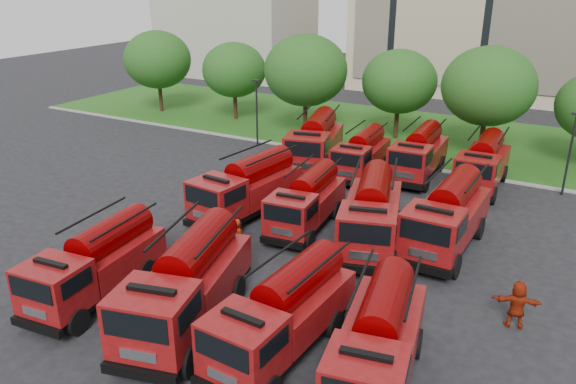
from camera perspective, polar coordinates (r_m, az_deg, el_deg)
name	(u,v)px	position (r m, az deg, el deg)	size (l,w,h in m)	color
ground	(243,268)	(26.15, -4.61, -7.75)	(140.00, 140.00, 0.00)	black
lawn	(415,134)	(48.35, 12.73, 5.75)	(70.00, 16.00, 0.12)	#1F5216
curb	(380,161)	(40.95, 9.36, 3.17)	(70.00, 0.30, 0.14)	gray
side_building	(236,35)	(76.48, -5.30, 15.59)	(18.00, 12.00, 10.00)	#A6A193
tree_0	(157,60)	(55.59, -13.12, 12.96)	(6.30, 6.30, 7.70)	#382314
tree_1	(234,70)	(51.51, -5.50, 12.24)	(5.71, 5.71, 6.98)	#382314
tree_2	(306,70)	(46.03, 1.82, 12.24)	(6.72, 6.72, 8.22)	#382314
tree_3	(399,82)	(45.75, 11.24, 10.94)	(5.88, 5.88, 7.19)	#382314
tree_4	(489,86)	(42.58, 19.70, 10.08)	(6.55, 6.55, 8.01)	#382314
lamp_post_0	(257,108)	(43.82, -3.20, 8.47)	(0.60, 0.25, 5.11)	black
lamp_post_1	(570,150)	(37.37, 26.76, 3.87)	(0.60, 0.25, 5.11)	black
fire_truck_0	(96,263)	(24.61, -18.90, -6.83)	(3.00, 6.97, 3.09)	black
fire_truck_1	(187,284)	(21.76, -10.22, -9.20)	(4.43, 8.10, 3.51)	black
fire_truck_2	(283,313)	(20.11, -0.51, -12.21)	(2.88, 7.07, 3.16)	black
fire_truck_3	(378,341)	(19.05, 9.16, -14.73)	(3.57, 7.18, 3.13)	black
fire_truck_4	(247,187)	(30.95, -4.16, 0.48)	(3.35, 7.56, 3.33)	black
fire_truck_5	(307,201)	(29.49, 1.94, -0.92)	(2.93, 6.77, 2.99)	black
fire_truck_6	(371,213)	(27.75, 8.47, -2.15)	(4.60, 7.95, 3.43)	black
fire_truck_7	(447,216)	(28.29, 15.88, -2.33)	(2.91, 7.56, 3.41)	black
fire_truck_8	(315,142)	(38.82, 2.78, 5.08)	(4.55, 8.24, 3.56)	black
fire_truck_9	(361,154)	(37.61, 7.47, 3.86)	(2.68, 6.56, 2.93)	black
fire_truck_10	(419,153)	(37.92, 13.16, 3.84)	(2.83, 7.14, 3.20)	black
fire_truck_11	(483,163)	(37.09, 19.19, 2.78)	(2.71, 7.04, 3.18)	black
firefighter_3	(362,333)	(22.05, 7.54, -14.04)	(1.19, 0.61, 1.84)	black
firefighter_4	(237,250)	(27.84, -5.18, -5.85)	(0.80, 0.52, 1.64)	maroon
firefighter_5	(513,326)	(23.88, 21.91, -12.53)	(1.81, 0.78, 1.95)	maroon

